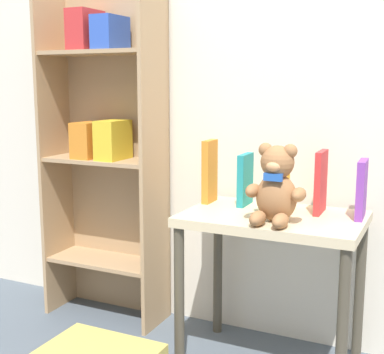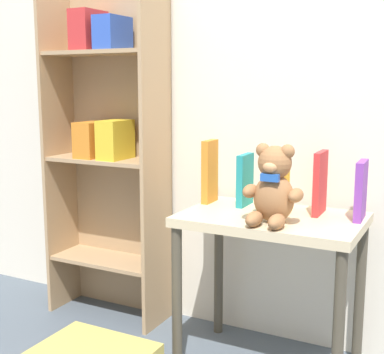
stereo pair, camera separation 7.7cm
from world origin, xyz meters
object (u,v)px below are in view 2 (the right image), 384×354
Objects in this scene: bookshelf_side at (110,142)px; teddy_bear at (273,187)px; book_standing_purple at (361,190)px; book_standing_red at (320,183)px; display_table at (271,240)px; book_standing_teal at (245,180)px; book_standing_yellow at (280,187)px; book_standing_orange at (210,171)px.

bookshelf_side is 0.95m from teddy_bear.
bookshelf_side is 5.38× the size of teddy_bear.
book_standing_purple is (0.27, 0.19, -0.02)m from teddy_bear.
teddy_bear is 0.24m from book_standing_red.
display_table is 3.19× the size of book_standing_teal.
book_standing_yellow is 0.78× the size of book_standing_red.
book_standing_teal is at bearing 132.13° from teddy_bear.
book_standing_orange is at bearing -7.04° from bookshelf_side.
bookshelf_side is 5.85× the size of book_standing_orange.
bookshelf_side is 2.27× the size of display_table.
book_standing_yellow is at bearing -1.58° from book_standing_orange.
book_standing_orange is at bearing 162.99° from display_table.
book_standing_yellow is 0.31m from book_standing_purple.
book_standing_orange reaches higher than book_standing_yellow.
display_table is (0.86, -0.16, -0.32)m from bookshelf_side.
display_table is at bearing -10.66° from bookshelf_side.
teddy_bear is (0.90, -0.27, -0.09)m from bookshelf_side.
bookshelf_side is 7.23× the size of book_standing_teal.
teddy_bear is at bearing -76.82° from book_standing_yellow.
book_standing_teal is at bearing -4.62° from bookshelf_side.
book_standing_purple is (0.15, -0.02, -0.01)m from book_standing_red.
book_standing_teal is 0.46m from book_standing_purple.
book_standing_purple is at bearing -3.72° from bookshelf_side.
bookshelf_side reaches higher than book_standing_purple.
book_standing_teal is at bearing 175.00° from book_standing_purple.
book_standing_teal is 1.13× the size of book_standing_yellow.
bookshelf_side is at bearing 169.34° from display_table.
book_standing_yellow is at bearing -5.81° from book_standing_teal.
bookshelf_side reaches higher than book_standing_teal.
book_standing_purple is (0.31, 0.09, 0.21)m from display_table.
book_standing_purple is at bearing -3.07° from book_standing_teal.
teddy_bear is at bearing -48.61° from book_standing_teal.
book_standing_yellow is at bearing 176.37° from book_standing_purple.
book_standing_orange is at bearing -178.26° from book_standing_yellow.
book_standing_orange reaches higher than book_standing_purple.
display_table is at bearing 109.87° from teddy_bear.
book_standing_red is at bearing -0.21° from book_standing_orange.
display_table is 0.38m from book_standing_purple.
book_standing_orange is 0.61m from book_standing_purple.
book_standing_orange is at bearing 149.80° from teddy_bear.
display_table is at bearing -87.84° from book_standing_yellow.
display_table is at bearing -147.62° from book_standing_red.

